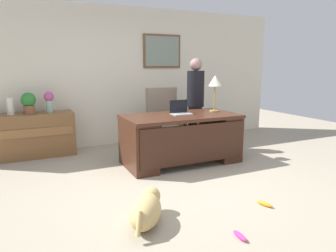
{
  "coord_description": "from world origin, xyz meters",
  "views": [
    {
      "loc": [
        -1.85,
        -3.46,
        1.56
      ],
      "look_at": [
        -0.09,
        0.3,
        0.75
      ],
      "focal_mm": 32.99,
      "sensor_mm": 36.0,
      "label": 1
    }
  ],
  "objects_px": {
    "vase_with_flowers": "(49,100)",
    "dog_toy_plush": "(265,204)",
    "laptop": "(180,111)",
    "desk_lamp": "(215,83)",
    "desk": "(182,137)",
    "person_standing": "(195,103)",
    "potted_plant": "(29,102)",
    "dog_lying": "(146,209)",
    "dog_toy_bone": "(240,236)",
    "armchair": "(165,122)",
    "credenza": "(31,135)",
    "vase_empty": "(10,106)"
  },
  "relations": [
    {
      "from": "vase_with_flowers",
      "to": "dog_toy_plush",
      "type": "relative_size",
      "value": 1.87
    },
    {
      "from": "laptop",
      "to": "desk_lamp",
      "type": "xyz_separation_m",
      "value": [
        0.65,
        -0.01,
        0.43
      ]
    },
    {
      "from": "dog_toy_plush",
      "to": "laptop",
      "type": "bearing_deg",
      "value": 92.63
    },
    {
      "from": "desk",
      "to": "desk_lamp",
      "type": "distance_m",
      "value": 1.09
    },
    {
      "from": "person_standing",
      "to": "potted_plant",
      "type": "bearing_deg",
      "value": 165.87
    },
    {
      "from": "dog_lying",
      "to": "potted_plant",
      "type": "xyz_separation_m",
      "value": [
        -0.95,
        3.03,
        0.8
      ]
    },
    {
      "from": "desk",
      "to": "laptop",
      "type": "relative_size",
      "value": 5.75
    },
    {
      "from": "vase_with_flowers",
      "to": "dog_toy_bone",
      "type": "relative_size",
      "value": 1.89
    },
    {
      "from": "dog_toy_plush",
      "to": "desk_lamp",
      "type": "bearing_deg",
      "value": 73.71
    },
    {
      "from": "person_standing",
      "to": "dog_toy_bone",
      "type": "distance_m",
      "value": 3.27
    },
    {
      "from": "armchair",
      "to": "dog_lying",
      "type": "xyz_separation_m",
      "value": [
        -1.37,
        -2.56,
        -0.35
      ]
    },
    {
      "from": "armchair",
      "to": "dog_toy_plush",
      "type": "xyz_separation_m",
      "value": [
        -0.01,
        -2.75,
        -0.48
      ]
    },
    {
      "from": "dog_lying",
      "to": "laptop",
      "type": "xyz_separation_m",
      "value": [
        1.27,
        1.74,
        0.69
      ]
    },
    {
      "from": "dog_lying",
      "to": "armchair",
      "type": "bearing_deg",
      "value": 61.89
    },
    {
      "from": "desk_lamp",
      "to": "potted_plant",
      "type": "relative_size",
      "value": 1.71
    },
    {
      "from": "dog_lying",
      "to": "dog_toy_plush",
      "type": "height_order",
      "value": "dog_lying"
    },
    {
      "from": "person_standing",
      "to": "dog_toy_plush",
      "type": "xyz_separation_m",
      "value": [
        -0.52,
        -2.5,
        -0.85
      ]
    },
    {
      "from": "desk",
      "to": "armchair",
      "type": "xyz_separation_m",
      "value": [
        0.13,
        0.93,
        0.08
      ]
    },
    {
      "from": "credenza",
      "to": "dog_toy_plush",
      "type": "xyz_separation_m",
      "value": [
        2.32,
        -3.22,
        -0.36
      ]
    },
    {
      "from": "vase_empty",
      "to": "dog_toy_plush",
      "type": "bearing_deg",
      "value": -51.13
    },
    {
      "from": "potted_plant",
      "to": "vase_with_flowers",
      "type": "bearing_deg",
      "value": 0.0
    },
    {
      "from": "person_standing",
      "to": "dog_toy_bone",
      "type": "height_order",
      "value": "person_standing"
    },
    {
      "from": "vase_with_flowers",
      "to": "potted_plant",
      "type": "xyz_separation_m",
      "value": [
        -0.33,
        0.0,
        -0.01
      ]
    },
    {
      "from": "laptop",
      "to": "dog_lying",
      "type": "bearing_deg",
      "value": -126.14
    },
    {
      "from": "laptop",
      "to": "dog_toy_plush",
      "type": "height_order",
      "value": "laptop"
    },
    {
      "from": "armchair",
      "to": "laptop",
      "type": "relative_size",
      "value": 3.59
    },
    {
      "from": "desk",
      "to": "potted_plant",
      "type": "distance_m",
      "value": 2.66
    },
    {
      "from": "potted_plant",
      "to": "laptop",
      "type": "bearing_deg",
      "value": -30.08
    },
    {
      "from": "laptop",
      "to": "desk",
      "type": "bearing_deg",
      "value": -104.56
    },
    {
      "from": "armchair",
      "to": "potted_plant",
      "type": "relative_size",
      "value": 3.2
    },
    {
      "from": "desk",
      "to": "laptop",
      "type": "distance_m",
      "value": 0.43
    },
    {
      "from": "credenza",
      "to": "vase_empty",
      "type": "distance_m",
      "value": 0.59
    },
    {
      "from": "dog_toy_plush",
      "to": "armchair",
      "type": "bearing_deg",
      "value": 89.82
    },
    {
      "from": "armchair",
      "to": "vase_with_flowers",
      "type": "bearing_deg",
      "value": 166.78
    },
    {
      "from": "person_standing",
      "to": "desk_lamp",
      "type": "relative_size",
      "value": 2.75
    },
    {
      "from": "desk_lamp",
      "to": "vase_empty",
      "type": "bearing_deg",
      "value": 157.63
    },
    {
      "from": "vase_empty",
      "to": "dog_toy_plush",
      "type": "relative_size",
      "value": 1.45
    },
    {
      "from": "desk_lamp",
      "to": "dog_toy_bone",
      "type": "xyz_separation_m",
      "value": [
        -1.24,
        -2.34,
        -1.25
      ]
    },
    {
      "from": "person_standing",
      "to": "dog_lying",
      "type": "distance_m",
      "value": 3.07
    },
    {
      "from": "armchair",
      "to": "vase_empty",
      "type": "bearing_deg",
      "value": 169.8
    },
    {
      "from": "potted_plant",
      "to": "dog_toy_bone",
      "type": "bearing_deg",
      "value": -65.78
    },
    {
      "from": "laptop",
      "to": "vase_with_flowers",
      "type": "xyz_separation_m",
      "value": [
        -1.9,
        1.29,
        0.13
      ]
    },
    {
      "from": "person_standing",
      "to": "dog_toy_bone",
      "type": "relative_size",
      "value": 8.78
    },
    {
      "from": "armchair",
      "to": "desk_lamp",
      "type": "height_order",
      "value": "desk_lamp"
    },
    {
      "from": "desk_lamp",
      "to": "potted_plant",
      "type": "bearing_deg",
      "value": 155.68
    },
    {
      "from": "desk",
      "to": "armchair",
      "type": "bearing_deg",
      "value": 82.28
    },
    {
      "from": "laptop",
      "to": "potted_plant",
      "type": "distance_m",
      "value": 2.57
    },
    {
      "from": "vase_with_flowers",
      "to": "credenza",
      "type": "bearing_deg",
      "value": -179.76
    },
    {
      "from": "desk",
      "to": "dog_toy_plush",
      "type": "bearing_deg",
      "value": -86.29
    },
    {
      "from": "credenza",
      "to": "desk_lamp",
      "type": "bearing_deg",
      "value": -24.23
    }
  ]
}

